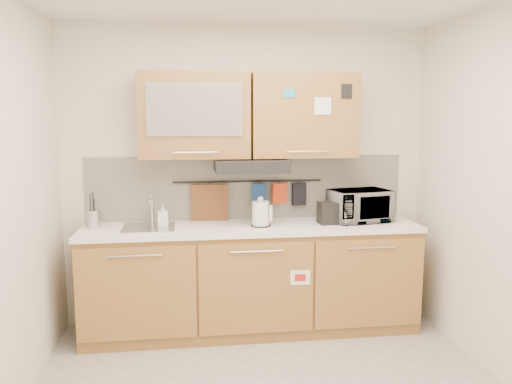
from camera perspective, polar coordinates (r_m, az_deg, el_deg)
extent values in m
plane|color=silver|center=(4.44, -0.99, 1.82)|extent=(3.20, 0.00, 3.20)
cube|color=olive|center=(4.33, -0.50, -10.01)|extent=(2.80, 0.60, 0.88)
cube|color=black|center=(4.47, -0.49, -14.76)|extent=(2.80, 0.54, 0.10)
cube|color=#A6743B|center=(4.02, -13.51, -11.27)|extent=(0.91, 0.02, 0.74)
cylinder|color=silver|center=(3.90, -13.70, -7.10)|extent=(0.41, 0.01, 0.01)
cube|color=#A6743B|center=(4.03, 0.06, -10.99)|extent=(0.91, 0.02, 0.74)
cylinder|color=silver|center=(3.91, 0.11, -6.82)|extent=(0.41, 0.01, 0.01)
cube|color=#A6743B|center=(4.25, 12.84, -10.17)|extent=(0.91, 0.02, 0.74)
cylinder|color=silver|center=(4.14, 13.10, -6.20)|extent=(0.41, 0.01, 0.01)
cube|color=white|center=(4.20, -0.49, -4.09)|extent=(2.82, 0.62, 0.04)
cube|color=silver|center=(4.44, -0.97, 0.52)|extent=(2.80, 0.02, 0.56)
cube|color=olive|center=(4.21, -7.04, 8.63)|extent=(0.90, 0.35, 0.70)
cube|color=silver|center=(4.02, -7.02, 9.36)|extent=(0.76, 0.02, 0.42)
cube|color=#A6743B|center=(4.32, 5.41, 8.65)|extent=(0.90, 0.35, 0.70)
cube|color=white|center=(4.17, 7.62, 9.72)|extent=(0.14, 0.00, 0.14)
cube|color=black|center=(4.18, -0.60, 3.07)|extent=(0.60, 0.46, 0.10)
cube|color=silver|center=(4.19, -12.15, -4.10)|extent=(0.42, 0.40, 0.03)
cylinder|color=silver|center=(4.32, -11.77, -2.02)|extent=(0.03, 0.03, 0.24)
cylinder|color=silver|center=(4.23, -11.89, -0.88)|extent=(0.02, 0.18, 0.02)
cylinder|color=black|center=(4.39, -0.91, 1.23)|extent=(1.30, 0.02, 0.02)
cylinder|color=#B6B5BA|center=(4.30, -18.09, -2.93)|extent=(0.15, 0.15, 0.15)
cylinder|color=black|center=(4.31, -18.36, -2.08)|extent=(0.01, 0.01, 0.27)
cylinder|color=black|center=(4.28, -17.96, -2.33)|extent=(0.01, 0.01, 0.24)
cylinder|color=black|center=(4.31, -18.09, -1.93)|extent=(0.01, 0.01, 0.29)
cylinder|color=black|center=(4.28, -18.35, -2.54)|extent=(0.01, 0.01, 0.21)
cylinder|color=silver|center=(4.14, 0.52, -2.51)|extent=(0.19, 0.19, 0.21)
sphere|color=silver|center=(4.12, 0.52, -0.82)|extent=(0.05, 0.05, 0.05)
cube|color=silver|center=(4.11, 1.73, -2.45)|extent=(0.03, 0.03, 0.13)
cylinder|color=black|center=(4.16, 0.52, -3.82)|extent=(0.16, 0.16, 0.01)
cube|color=black|center=(4.30, 8.78, -2.37)|extent=(0.25, 0.16, 0.19)
cube|color=black|center=(4.27, 8.25, -1.27)|extent=(0.08, 0.11, 0.01)
cube|color=black|center=(4.30, 9.35, -1.23)|extent=(0.08, 0.11, 0.01)
imported|color=#999999|center=(4.43, 11.74, -1.54)|extent=(0.55, 0.43, 0.28)
imported|color=#999999|center=(4.25, -10.58, -2.56)|extent=(0.08, 0.09, 0.18)
cube|color=brown|center=(4.39, -5.35, -1.72)|extent=(0.32, 0.05, 0.40)
cube|color=navy|center=(4.41, 0.34, -0.38)|extent=(0.13, 0.08, 0.21)
cube|color=black|center=(4.47, 4.94, -0.24)|extent=(0.13, 0.07, 0.20)
cube|color=red|center=(4.44, 2.73, -0.15)|extent=(0.14, 0.08, 0.18)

